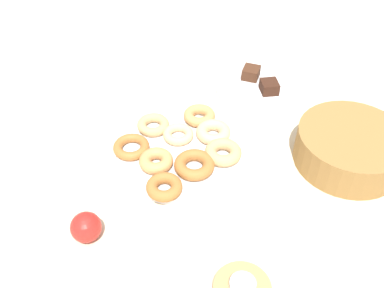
{
  "coord_description": "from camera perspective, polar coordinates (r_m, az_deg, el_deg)",
  "views": [
    {
      "loc": [
        0.76,
        0.08,
        0.75
      ],
      "look_at": [
        0.0,
        0.03,
        0.05
      ],
      "focal_mm": 40.55,
      "sensor_mm": 36.0,
      "label": 1
    }
  ],
  "objects": [
    {
      "name": "donut_5",
      "position": [
        1.12,
        -5.12,
        2.51
      ],
      "size": [
        0.11,
        0.11,
        0.02
      ],
      "primitive_type": "torus",
      "rotation": [
        0.0,
        0.0,
        5.87
      ],
      "color": "tan",
      "rests_on": "donut_plate"
    },
    {
      "name": "donut_7",
      "position": [
        1.07,
        -7.94,
        -0.21
      ],
      "size": [
        0.1,
        0.1,
        0.02
      ],
      "primitive_type": "torus",
      "rotation": [
        0.0,
        0.0,
        1.68
      ],
      "color": "#AD6B33",
      "rests_on": "donut_plate"
    },
    {
      "name": "donut_plate",
      "position": [
        1.07,
        -1.61,
        -1.45
      ],
      "size": [
        0.31,
        0.31,
        0.02
      ],
      "primitive_type": "cylinder",
      "color": "silver",
      "rests_on": "ground_plane"
    },
    {
      "name": "cake_plate",
      "position": [
        1.31,
        8.56,
        7.47
      ],
      "size": [
        0.25,
        0.25,
        0.01
      ],
      "primitive_type": "cylinder",
      "color": "silver",
      "rests_on": "ground_plane"
    },
    {
      "name": "donut_1",
      "position": [
        1.04,
        4.11,
        -1.1
      ],
      "size": [
        0.11,
        0.11,
        0.03
      ],
      "primitive_type": "torus",
      "rotation": [
        0.0,
        0.0,
        0.34
      ],
      "color": "tan",
      "rests_on": "donut_plate"
    },
    {
      "name": "donut_4",
      "position": [
        1.09,
        2.82,
        1.57
      ],
      "size": [
        0.12,
        0.12,
        0.03
      ],
      "primitive_type": "torus",
      "rotation": [
        0.0,
        0.0,
        5.39
      ],
      "color": "#EABC84",
      "rests_on": "donut_plate"
    },
    {
      "name": "tealight",
      "position": [
        0.83,
        6.68,
        -17.92
      ],
      "size": [
        0.05,
        0.05,
        0.01
      ],
      "primitive_type": "cylinder",
      "color": "silver",
      "rests_on": "candle_holder"
    },
    {
      "name": "donut_2",
      "position": [
        1.01,
        0.31,
        -2.75
      ],
      "size": [
        0.13,
        0.13,
        0.03
      ],
      "primitive_type": "torus",
      "rotation": [
        0.0,
        0.0,
        0.52
      ],
      "color": "#AD6B33",
      "rests_on": "donut_plate"
    },
    {
      "name": "brownie_near",
      "position": [
        1.32,
        7.77,
        9.26
      ],
      "size": [
        0.06,
        0.06,
        0.03
      ],
      "primitive_type": "cube",
      "rotation": [
        0.0,
        0.0,
        -0.27
      ],
      "color": "#472819",
      "rests_on": "cake_plate"
    },
    {
      "name": "basket",
      "position": [
        1.1,
        20.04,
        -0.44
      ],
      "size": [
        0.36,
        0.36,
        0.09
      ],
      "primitive_type": "cylinder",
      "rotation": [
        0.0,
        0.0,
        5.32
      ],
      "color": "olive",
      "rests_on": "ground_plane"
    },
    {
      "name": "brownie_far",
      "position": [
        1.27,
        10.13,
        7.42
      ],
      "size": [
        0.06,
        0.06,
        0.03
      ],
      "primitive_type": "cube",
      "rotation": [
        0.0,
        0.0,
        0.21
      ],
      "color": "#381E14",
      "rests_on": "cake_plate"
    },
    {
      "name": "donut_0",
      "position": [
        1.02,
        -4.75,
        -2.22
      ],
      "size": [
        0.1,
        0.1,
        0.03
      ],
      "primitive_type": "torus",
      "rotation": [
        0.0,
        0.0,
        2.87
      ],
      "color": "tan",
      "rests_on": "donut_plate"
    },
    {
      "name": "apple",
      "position": [
        0.92,
        -13.77,
        -10.58
      ],
      "size": [
        0.06,
        0.06,
        0.06
      ],
      "primitive_type": "sphere",
      "color": "red",
      "rests_on": "ground_plane"
    },
    {
      "name": "donut_8",
      "position": [
        0.97,
        -3.67,
        -5.65
      ],
      "size": [
        0.12,
        0.12,
        0.03
      ],
      "primitive_type": "torus",
      "rotation": [
        0.0,
        0.0,
        0.78
      ],
      "color": "#AD6B33",
      "rests_on": "donut_plate"
    },
    {
      "name": "donut_3",
      "position": [
        1.09,
        -1.82,
        1.27
      ],
      "size": [
        0.1,
        0.1,
        0.02
      ],
      "primitive_type": "torus",
      "rotation": [
        0.0,
        0.0,
        0.32
      ],
      "color": "#EABC84",
      "rests_on": "donut_plate"
    },
    {
      "name": "ground_plane",
      "position": [
        1.07,
        -1.6,
        -1.78
      ],
      "size": [
        2.4,
        2.4,
        0.0
      ],
      "primitive_type": "plane",
      "color": "beige"
    },
    {
      "name": "donut_6",
      "position": [
        1.15,
        0.97,
        3.74
      ],
      "size": [
        0.11,
        0.11,
        0.03
      ],
      "primitive_type": "torus",
      "rotation": [
        0.0,
        0.0,
        4.16
      ],
      "color": "tan",
      "rests_on": "donut_plate"
    }
  ]
}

